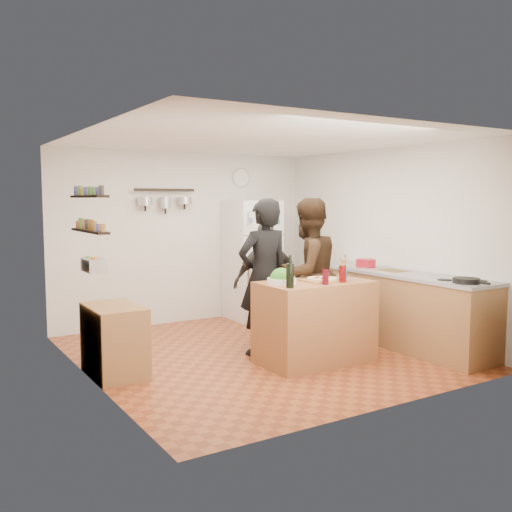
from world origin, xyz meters
TOP-DOWN VIEW (x-y plane):
  - room_shell at (0.00, 0.39)m, footprint 4.20×4.20m
  - prep_island at (0.33, -0.63)m, footprint 1.25×0.72m
  - pizza_board at (0.41, -0.65)m, footprint 0.42×0.34m
  - pizza at (0.41, -0.65)m, footprint 0.34×0.34m
  - salad_bowl at (-0.09, -0.58)m, footprint 0.31×0.31m
  - wine_bottle at (-0.17, -0.85)m, footprint 0.08×0.08m
  - wine_glass_near at (0.28, -0.87)m, footprint 0.07×0.07m
  - wine_glass_far at (0.55, -0.83)m, footprint 0.08×0.08m
  - pepper_mill at (0.78, -0.58)m, footprint 0.06×0.06m
  - salt_canister at (0.63, -0.75)m, footprint 0.08×0.08m
  - person_left at (0.01, -0.06)m, footprint 0.67×0.44m
  - person_center at (0.59, -0.13)m, footprint 0.96×0.79m
  - person_back at (0.37, 0.43)m, footprint 0.96×0.56m
  - counter_run at (1.70, -0.55)m, footprint 0.63×2.63m
  - stove_top at (1.70, -1.50)m, footprint 0.60×0.62m
  - skillet at (1.60, -1.63)m, footprint 0.29×0.29m
  - sink at (1.70, 0.30)m, footprint 0.50×0.80m
  - cutting_board at (1.70, -0.44)m, footprint 0.30×0.40m
  - red_bowl at (1.65, -0.00)m, footprint 0.26×0.26m
  - fridge at (0.95, 1.75)m, footprint 0.70×0.68m
  - wall_clock at (0.95, 2.08)m, footprint 0.30×0.03m
  - spice_shelf_lower at (-1.93, 0.20)m, footprint 0.12×1.00m
  - spice_shelf_upper at (-1.93, 0.20)m, footprint 0.12×1.00m
  - produce_basket at (-1.90, 0.20)m, footprint 0.18×0.35m
  - side_table at (-1.74, 0.08)m, footprint 0.50×0.80m
  - pot_rack at (-0.35, 2.00)m, footprint 0.90×0.04m

SIDE VIEW (x-z plane):
  - side_table at x=-1.74m, z-range 0.00..0.73m
  - counter_run at x=1.70m, z-range 0.00..0.90m
  - prep_island at x=0.33m, z-range 0.00..0.91m
  - person_back at x=0.37m, z-range 0.00..1.53m
  - fridge at x=0.95m, z-range 0.00..1.80m
  - stove_top at x=1.70m, z-range 0.90..0.92m
  - cutting_board at x=1.70m, z-range 0.90..0.92m
  - sink at x=1.70m, z-range 0.90..0.93m
  - person_left at x=0.01m, z-range 0.00..1.83m
  - person_center at x=0.59m, z-range 0.00..1.84m
  - pizza_board at x=0.41m, z-range 0.91..0.93m
  - pizza at x=0.41m, z-range 0.93..0.95m
  - salad_bowl at x=-0.09m, z-range 0.91..0.97m
  - skillet at x=1.60m, z-range 0.92..0.98m
  - salt_canister at x=0.63m, z-range 0.91..1.04m
  - red_bowl at x=1.65m, z-range 0.92..1.03m
  - wine_glass_near at x=0.28m, z-range 0.91..1.07m
  - wine_glass_far at x=0.55m, z-range 0.91..1.10m
  - pepper_mill at x=0.78m, z-range 0.91..1.10m
  - wine_bottle at x=-0.17m, z-range 0.91..1.16m
  - produce_basket at x=-1.90m, z-range 1.08..1.22m
  - room_shell at x=0.00m, z-range -0.85..3.35m
  - spice_shelf_lower at x=-1.93m, z-range 1.49..1.51m
  - spice_shelf_upper at x=-1.93m, z-range 1.84..1.86m
  - pot_rack at x=-0.35m, z-range 1.93..1.97m
  - wall_clock at x=0.95m, z-range 2.00..2.30m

